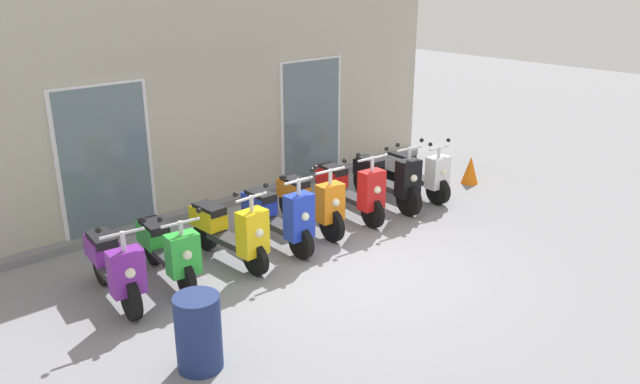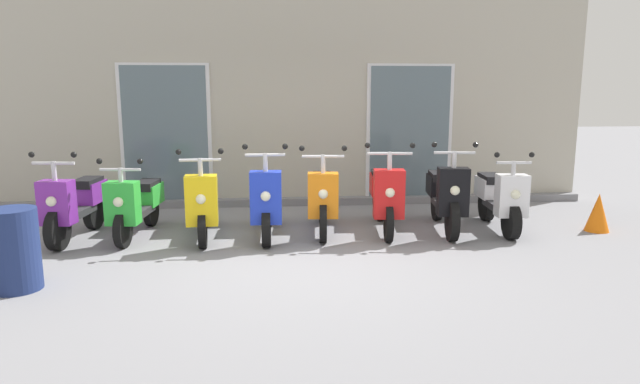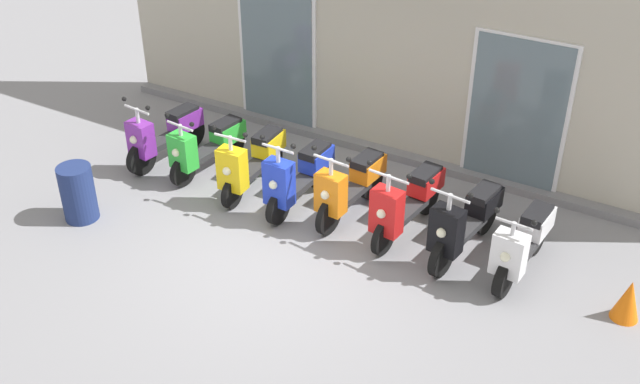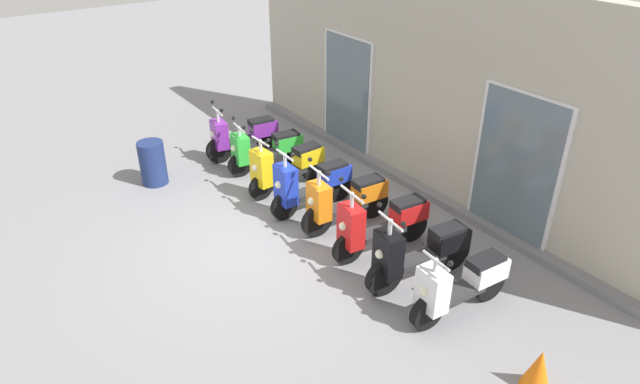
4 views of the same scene
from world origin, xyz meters
The scene contains 12 objects.
ground_plane centered at (0.00, 0.00, 0.00)m, with size 40.00×40.00×0.00m, color gray.
storefront_facade centered at (0.00, 3.24, 1.73)m, with size 9.84×0.50×3.58m.
scooter_purple centered at (-2.81, 1.17, 0.46)m, with size 0.57×1.55×1.19m.
scooter_green centered at (-2.07, 1.24, 0.44)m, with size 0.56×1.54×1.09m.
scooter_yellow centered at (-1.18, 1.13, 0.48)m, with size 0.56×1.57×1.21m.
scooter_blue centered at (-0.37, 1.09, 0.48)m, with size 0.55×1.55×1.26m.
scooter_orange centered at (0.37, 1.24, 0.48)m, with size 0.59×1.58×1.22m.
scooter_red centered at (1.21, 1.22, 0.50)m, with size 0.63×1.64×1.25m.
scooter_black centered at (2.03, 1.19, 0.48)m, with size 0.59×1.68×1.26m.
scooter_white centered at (2.78, 1.16, 0.44)m, with size 0.51×1.51×1.12m.
trash_bin centered at (-2.78, -0.68, 0.40)m, with size 0.46×0.46×0.80m, color navy.
traffic_cone centered at (4.09, 0.95, 0.26)m, with size 0.32×0.32×0.52m, color orange.
Camera 1 is at (-5.46, -5.49, 3.78)m, focal length 35.05 mm.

